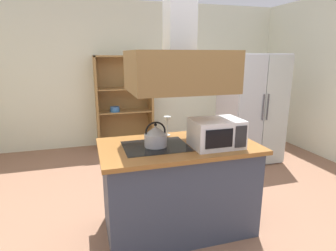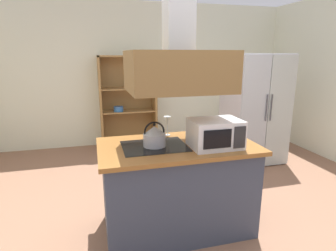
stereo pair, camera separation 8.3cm
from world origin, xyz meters
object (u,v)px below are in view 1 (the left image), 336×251
at_px(kettle, 156,136).
at_px(wine_glass_on_counter, 167,121).
at_px(cutting_board, 214,135).
at_px(refrigerator, 251,108).
at_px(dish_cabinet, 124,107).
at_px(microwave, 216,133).

relative_size(kettle, wine_glass_on_counter, 1.15).
bearing_deg(cutting_board, kettle, -165.80).
relative_size(refrigerator, cutting_board, 5.16).
height_order(refrigerator, kettle, refrigerator).
relative_size(refrigerator, kettle, 7.43).
xyz_separation_m(dish_cabinet, microwave, (0.44, -3.02, 0.27)).
bearing_deg(microwave, kettle, 163.24).
height_order(dish_cabinet, kettle, dish_cabinet).
bearing_deg(wine_glass_on_counter, microwave, -55.92).
relative_size(cutting_board, wine_glass_on_counter, 1.65).
xyz_separation_m(kettle, microwave, (0.54, -0.16, 0.03)).
xyz_separation_m(refrigerator, kettle, (-2.00, -1.53, 0.12)).
bearing_deg(cutting_board, microwave, -113.33).
height_order(dish_cabinet, cutting_board, dish_cabinet).
bearing_deg(wine_glass_on_counter, refrigerator, 33.85).
xyz_separation_m(cutting_board, wine_glass_on_counter, (-0.47, 0.15, 0.14)).
bearing_deg(dish_cabinet, wine_glass_on_counter, -87.49).
bearing_deg(cutting_board, refrigerator, 45.74).
xyz_separation_m(microwave, wine_glass_on_counter, (-0.33, 0.49, 0.02)).
bearing_deg(kettle, cutting_board, 14.20).
height_order(cutting_board, microwave, microwave).
relative_size(dish_cabinet, wine_glass_on_counter, 8.36).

